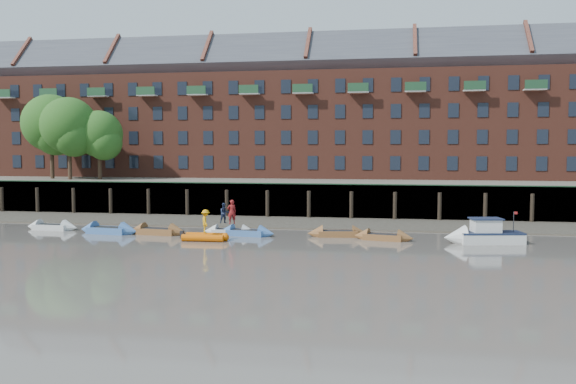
% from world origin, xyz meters
% --- Properties ---
extents(ground, '(220.00, 220.00, 0.00)m').
position_xyz_m(ground, '(0.00, 0.00, 0.00)').
color(ground, '#635C56').
rests_on(ground, ground).
extents(foreshore, '(110.00, 8.00, 0.50)m').
position_xyz_m(foreshore, '(0.00, 18.00, 0.00)').
color(foreshore, '#3D382F').
rests_on(foreshore, ground).
extents(mud_band, '(110.00, 1.60, 0.10)m').
position_xyz_m(mud_band, '(0.00, 14.60, 0.00)').
color(mud_band, '#4C4336').
rests_on(mud_band, ground).
extents(river_wall, '(110.00, 1.23, 3.30)m').
position_xyz_m(river_wall, '(-0.00, 22.38, 1.59)').
color(river_wall, '#2D2A26').
rests_on(river_wall, ground).
extents(bank_terrace, '(110.00, 28.00, 3.20)m').
position_xyz_m(bank_terrace, '(0.00, 36.00, 1.60)').
color(bank_terrace, '#5E594D').
rests_on(bank_terrace, ground).
extents(apartment_terrace, '(80.60, 15.56, 20.98)m').
position_xyz_m(apartment_terrace, '(-0.00, 36.99, 12.82)').
color(apartment_terrace, brown).
rests_on(apartment_terrace, bank_terrace).
extents(tree_cluster, '(11.76, 7.74, 9.40)m').
position_xyz_m(tree_cluster, '(-25.62, 27.35, 9.00)').
color(tree_cluster, '#3A281C').
rests_on(tree_cluster, bank_terrace).
extents(rowboat_0, '(4.53, 1.48, 1.30)m').
position_xyz_m(rowboat_0, '(-17.51, 10.28, 0.23)').
color(rowboat_0, silver).
rests_on(rowboat_0, ground).
extents(rowboat_1, '(5.10, 2.01, 1.44)m').
position_xyz_m(rowboat_1, '(-11.99, 9.09, 0.25)').
color(rowboat_1, '#416DAF').
rests_on(rowboat_1, ground).
extents(rowboat_2, '(4.86, 1.92, 1.37)m').
position_xyz_m(rowboat_2, '(-8.02, 9.26, 0.24)').
color(rowboat_2, brown).
rests_on(rowboat_2, ground).
extents(rowboat_3, '(4.15, 1.22, 1.20)m').
position_xyz_m(rowboat_3, '(-2.54, 10.22, 0.21)').
color(rowboat_3, silver).
rests_on(rowboat_3, ground).
extents(rowboat_4, '(4.59, 1.87, 1.29)m').
position_xyz_m(rowboat_4, '(-1.15, 9.80, 0.23)').
color(rowboat_4, '#416DAF').
rests_on(rowboat_4, ground).
extents(rowboat_5, '(4.68, 2.00, 1.32)m').
position_xyz_m(rowboat_5, '(5.74, 10.49, 0.23)').
color(rowboat_5, brown).
rests_on(rowboat_5, ground).
extents(rowboat_6, '(4.52, 2.13, 1.26)m').
position_xyz_m(rowboat_6, '(9.17, 9.33, 0.22)').
color(rowboat_6, brown).
rests_on(rowboat_6, ground).
extents(rib_tender, '(3.34, 1.64, 0.58)m').
position_xyz_m(rib_tender, '(-3.40, 6.95, 0.25)').
color(rib_tender, '#DA5C05').
rests_on(rib_tender, ground).
extents(motor_launch, '(5.71, 2.80, 2.26)m').
position_xyz_m(motor_launch, '(15.70, 8.99, 0.58)').
color(motor_launch, silver).
rests_on(motor_launch, ground).
extents(person_rower_a, '(0.81, 0.70, 1.87)m').
position_xyz_m(person_rower_a, '(-2.39, 10.22, 1.74)').
color(person_rower_a, maroon).
rests_on(person_rower_a, rowboat_3).
extents(person_rower_b, '(0.98, 0.92, 1.59)m').
position_xyz_m(person_rower_b, '(-3.05, 10.49, 1.61)').
color(person_rower_b, '#19233F').
rests_on(person_rower_b, rowboat_3).
extents(person_rib_crew, '(0.99, 1.26, 1.71)m').
position_xyz_m(person_rib_crew, '(-3.42, 6.85, 1.39)').
color(person_rib_crew, orange).
rests_on(person_rib_crew, rib_tender).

